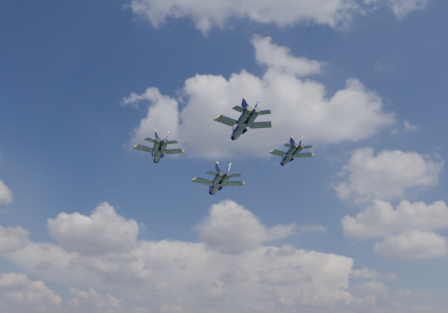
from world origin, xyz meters
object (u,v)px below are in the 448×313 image
at_px(jet_lead, 216,186).
at_px(jet_right, 288,157).
at_px(jet_slot, 240,128).
at_px(jet_left, 158,154).

xyz_separation_m(jet_lead, jet_right, (20.07, -8.76, 2.52)).
height_order(jet_lead, jet_slot, jet_slot).
xyz_separation_m(jet_lead, jet_slot, (12.84, -30.40, 0.62)).
xyz_separation_m(jet_right, jet_slot, (-7.24, -21.64, -1.90)).
bearing_deg(jet_lead, jet_right, -50.96).
bearing_deg(jet_right, jet_lead, 131.13).
xyz_separation_m(jet_left, jet_slot, (20.76, -8.95, -0.41)).
xyz_separation_m(jet_left, jet_right, (28.00, 12.69, 1.49)).
distance_m(jet_right, jet_slot, 22.89).
relative_size(jet_lead, jet_left, 1.27).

